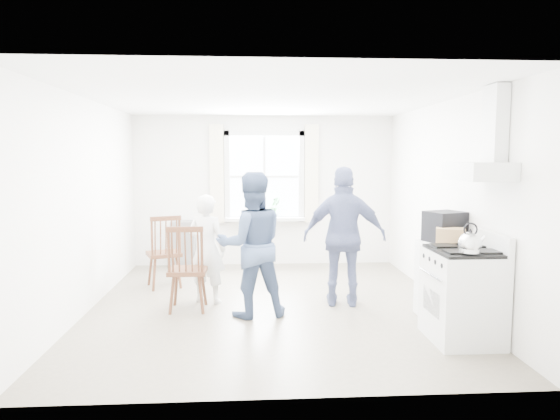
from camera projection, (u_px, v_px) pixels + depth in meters
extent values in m
cube|color=#7A6F5E|center=(271.00, 306.00, 6.37)|extent=(4.62, 5.12, 0.02)
cube|color=white|center=(264.00, 191.00, 8.74)|extent=(4.62, 0.04, 2.64)
cube|color=white|center=(285.00, 235.00, 3.73)|extent=(4.62, 0.04, 2.64)
cube|color=white|center=(85.00, 205.00, 6.09)|extent=(0.04, 5.12, 2.64)
cube|color=white|center=(448.00, 203.00, 6.38)|extent=(0.04, 5.12, 2.64)
cube|color=white|center=(270.00, 98.00, 6.10)|extent=(4.62, 5.12, 0.02)
cube|color=white|center=(264.00, 177.00, 8.68)|extent=(1.20, 0.02, 1.40)
cube|color=silver|center=(264.00, 133.00, 8.57)|extent=(1.38, 0.09, 0.09)
cube|color=silver|center=(265.00, 219.00, 8.72)|extent=(1.38, 0.09, 0.09)
cube|color=silver|center=(227.00, 177.00, 8.61)|extent=(0.09, 0.09, 1.58)
cube|color=silver|center=(301.00, 177.00, 8.69)|extent=(0.09, 0.09, 1.58)
cube|color=silver|center=(265.00, 219.00, 8.65)|extent=(1.38, 0.24, 0.06)
cube|color=white|center=(217.00, 174.00, 8.58)|extent=(0.24, 0.05, 1.70)
cube|color=white|center=(311.00, 174.00, 8.68)|extent=(0.24, 0.05, 1.70)
cube|color=silver|center=(478.00, 171.00, 4.98)|extent=(0.45, 0.76, 0.18)
cube|color=silver|center=(495.00, 124.00, 4.94)|extent=(0.14, 0.30, 0.76)
cube|color=slate|center=(183.00, 244.00, 8.56)|extent=(0.40, 0.30, 0.80)
cube|color=silver|center=(462.00, 297.00, 5.10)|extent=(0.65, 0.76, 0.92)
cube|color=black|center=(464.00, 251.00, 5.05)|extent=(0.61, 0.72, 0.03)
cube|color=silver|center=(493.00, 242.00, 5.06)|extent=(0.06, 0.76, 0.20)
cylinder|color=silver|center=(430.00, 274.00, 5.06)|extent=(0.02, 0.61, 0.02)
sphere|color=silver|center=(470.00, 243.00, 4.79)|extent=(0.22, 0.22, 0.22)
cylinder|color=silver|center=(470.00, 250.00, 4.79)|extent=(0.20, 0.20, 0.04)
torus|color=black|center=(471.00, 230.00, 4.77)|extent=(0.14, 0.03, 0.14)
cube|color=silver|center=(443.00, 281.00, 5.80)|extent=(0.50, 0.55, 0.90)
cube|color=black|center=(445.00, 234.00, 5.81)|extent=(0.50, 0.47, 0.19)
cube|color=black|center=(445.00, 219.00, 5.79)|extent=(0.50, 0.47, 0.17)
cube|color=tan|center=(450.00, 237.00, 5.55)|extent=(0.36, 0.31, 0.20)
cube|color=#482717|center=(164.00, 254.00, 7.23)|extent=(0.58, 0.56, 0.05)
cube|color=#482717|center=(166.00, 236.00, 7.03)|extent=(0.43, 0.21, 0.58)
cylinder|color=#482717|center=(164.00, 271.00, 7.26)|extent=(0.04, 0.04, 0.46)
cube|color=#482717|center=(188.00, 271.00, 6.14)|extent=(0.46, 0.44, 0.05)
cube|color=#482717|center=(185.00, 250.00, 5.91)|extent=(0.44, 0.07, 0.59)
cylinder|color=#482717|center=(188.00, 291.00, 6.16)|extent=(0.04, 0.04, 0.47)
imported|color=white|center=(207.00, 249.00, 6.43)|extent=(0.67, 0.67, 1.41)
imported|color=#3F5175|center=(251.00, 245.00, 5.87)|extent=(0.98, 0.98, 1.71)
imported|color=navy|center=(344.00, 237.00, 6.29)|extent=(1.18, 1.18, 1.77)
imported|color=#367A3F|center=(274.00, 207.00, 8.62)|extent=(0.22, 0.22, 0.35)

